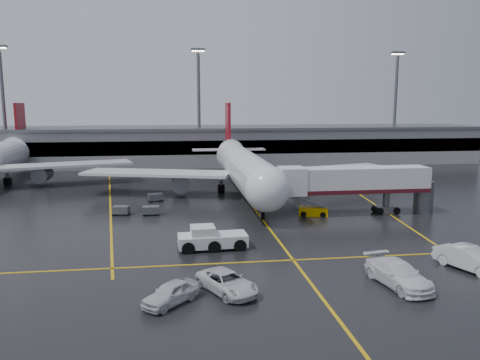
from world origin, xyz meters
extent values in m
plane|color=black|center=(0.00, 0.00, 0.00)|extent=(220.00, 220.00, 0.00)
cube|color=gold|center=(0.00, 0.00, 0.01)|extent=(0.25, 90.00, 0.02)
cube|color=gold|center=(0.00, -22.00, 0.01)|extent=(60.00, 0.25, 0.02)
cube|color=gold|center=(-20.00, 10.00, 0.01)|extent=(9.99, 69.35, 0.02)
cube|color=gold|center=(18.00, 10.00, 0.01)|extent=(7.57, 69.64, 0.02)
cube|color=gray|center=(0.00, 48.00, 4.00)|extent=(120.00, 18.00, 8.00)
cube|color=black|center=(0.00, 39.20, 4.50)|extent=(120.00, 0.40, 3.00)
cube|color=#595B60|center=(0.00, 48.00, 8.30)|extent=(122.00, 19.00, 0.60)
cylinder|color=#595B60|center=(-45.00, 42.00, 12.50)|extent=(0.70, 0.70, 25.00)
cylinder|color=#595B60|center=(-5.00, 42.00, 12.50)|extent=(0.70, 0.70, 25.00)
cube|color=#595B60|center=(-5.00, 42.00, 25.20)|extent=(3.00, 1.20, 0.50)
cube|color=#FFE5B2|center=(-5.00, 42.00, 24.90)|extent=(2.60, 0.90, 0.20)
cylinder|color=#595B60|center=(40.00, 42.00, 12.50)|extent=(0.70, 0.70, 25.00)
cube|color=#595B60|center=(40.00, 42.00, 25.20)|extent=(3.00, 1.20, 0.50)
cube|color=#FFE5B2|center=(40.00, 42.00, 24.90)|extent=(2.60, 0.90, 0.20)
cylinder|color=silver|center=(0.00, 8.00, 4.20)|extent=(5.20, 36.00, 5.20)
sphere|color=silver|center=(0.00, -10.00, 4.20)|extent=(5.20, 5.20, 5.20)
cone|color=silver|center=(0.00, 29.00, 4.80)|extent=(4.94, 8.00, 4.94)
cube|color=maroon|center=(0.00, 30.00, 9.70)|extent=(0.50, 5.50, 8.50)
cube|color=silver|center=(0.00, 29.00, 5.00)|extent=(14.00, 3.00, 0.25)
cube|color=silver|center=(-13.00, 10.00, 3.40)|extent=(22.80, 11.83, 0.40)
cube|color=silver|center=(13.00, 10.00, 3.40)|extent=(22.80, 11.83, 0.40)
cylinder|color=#595B60|center=(-9.50, 9.00, 2.00)|extent=(2.60, 4.50, 2.60)
cylinder|color=#595B60|center=(9.50, 9.00, 2.00)|extent=(2.60, 4.50, 2.60)
cylinder|color=#595B60|center=(0.00, -7.00, 1.00)|extent=(0.56, 0.56, 2.00)
cylinder|color=#595B60|center=(-3.20, 11.00, 1.00)|extent=(0.56, 0.56, 2.00)
cylinder|color=#595B60|center=(3.20, 11.00, 1.00)|extent=(0.56, 0.56, 2.00)
cylinder|color=black|center=(0.00, -7.00, 0.45)|extent=(0.40, 1.10, 1.10)
cylinder|color=black|center=(-3.20, 11.00, 0.55)|extent=(1.00, 1.40, 1.40)
cylinder|color=black|center=(3.20, 11.00, 0.55)|extent=(1.00, 1.40, 1.40)
cone|color=silver|center=(-42.00, 41.00, 4.80)|extent=(4.94, 8.00, 4.94)
cube|color=maroon|center=(-42.00, 42.00, 9.70)|extent=(0.50, 5.50, 8.50)
cube|color=silver|center=(-42.00, 41.00, 5.00)|extent=(14.00, 3.00, 0.25)
cube|color=silver|center=(-29.00, 22.00, 3.40)|extent=(22.80, 11.83, 0.40)
cylinder|color=#595B60|center=(-32.50, 21.00, 2.00)|extent=(2.60, 4.50, 2.60)
cylinder|color=#595B60|center=(-38.80, 23.00, 1.00)|extent=(0.56, 0.56, 2.00)
cylinder|color=black|center=(-38.80, 23.00, 0.55)|extent=(1.00, 1.40, 1.40)
cube|color=silver|center=(12.00, -6.00, 4.40)|extent=(18.00, 3.20, 3.00)
cube|color=#450F17|center=(12.00, -6.00, 3.10)|extent=(18.00, 3.30, 0.50)
cube|color=silver|center=(3.80, -6.00, 4.40)|extent=(3.00, 3.40, 3.30)
cylinder|color=#595B60|center=(16.00, -6.00, 1.50)|extent=(0.80, 0.80, 3.00)
cube|color=#595B60|center=(16.00, -6.00, 0.45)|extent=(2.60, 1.60, 0.90)
cylinder|color=#595B60|center=(21.00, -6.00, 2.00)|extent=(2.40, 2.40, 4.00)
cylinder|color=black|center=(14.90, -6.00, 0.45)|extent=(0.90, 1.80, 0.90)
cylinder|color=black|center=(17.10, -6.00, 0.45)|extent=(0.90, 1.80, 0.90)
cube|color=silver|center=(-6.76, -17.69, 0.83)|extent=(6.60, 2.91, 1.11)
cube|color=silver|center=(-7.68, -17.73, 1.76)|extent=(2.33, 2.33, 0.93)
cube|color=black|center=(-7.68, -17.73, 1.76)|extent=(2.10, 2.10, 0.83)
cylinder|color=black|center=(-9.16, -17.80, 0.51)|extent=(1.34, 2.83, 1.20)
cylinder|color=black|center=(-6.76, -17.69, 0.51)|extent=(1.34, 2.83, 1.20)
cylinder|color=black|center=(-4.36, -17.57, 0.51)|extent=(1.34, 2.83, 1.20)
cube|color=#D29B00|center=(6.61, -6.00, 0.54)|extent=(3.80, 2.51, 1.07)
cube|color=#595B60|center=(6.61, -6.00, 1.56)|extent=(3.50, 1.91, 1.23)
cylinder|color=black|center=(5.50, -5.63, 0.29)|extent=(1.18, 1.79, 0.68)
cylinder|color=black|center=(7.72, -6.37, 0.29)|extent=(1.18, 1.79, 0.68)
imported|color=silver|center=(-6.53, -28.27, 0.76)|extent=(4.82, 6.00, 1.52)
imported|color=white|center=(6.37, -28.76, 0.92)|extent=(3.61, 6.68, 1.84)
imported|color=silver|center=(13.80, -26.36, 0.97)|extent=(4.05, 6.25, 1.94)
imported|color=silver|center=(-10.57, -29.70, 0.76)|extent=(4.39, 4.44, 1.52)
cube|color=#595B60|center=(-13.28, -2.97, 0.65)|extent=(2.03, 1.34, 0.90)
cylinder|color=black|center=(-14.07, -3.48, 0.18)|extent=(0.40, 0.20, 0.40)
cylinder|color=black|center=(-12.47, -3.45, 0.18)|extent=(0.40, 0.20, 0.40)
cylinder|color=black|center=(-14.09, -2.48, 0.18)|extent=(0.40, 0.20, 0.40)
cylinder|color=black|center=(-12.49, -2.45, 0.18)|extent=(0.40, 0.20, 0.40)
cube|color=#595B60|center=(-16.97, -2.39, 0.65)|extent=(2.19, 1.63, 0.90)
cylinder|color=black|center=(-17.85, -2.74, 0.18)|extent=(0.40, 0.20, 0.40)
cylinder|color=black|center=(-16.27, -3.02, 0.18)|extent=(0.40, 0.20, 0.40)
cylinder|color=black|center=(-17.68, -1.76, 0.18)|extent=(0.40, 0.20, 0.40)
cylinder|color=black|center=(-16.10, -2.03, 0.18)|extent=(0.40, 0.20, 0.40)
cube|color=#595B60|center=(-13.10, 5.39, 0.65)|extent=(2.30, 1.85, 0.90)
cylinder|color=black|center=(-13.70, 4.67, 0.18)|extent=(0.40, 0.20, 0.40)
cylinder|color=black|center=(-12.18, 5.16, 0.18)|extent=(0.40, 0.20, 0.40)
cylinder|color=black|center=(-14.01, 5.62, 0.18)|extent=(0.40, 0.20, 0.40)
cylinder|color=black|center=(-12.49, 6.11, 0.18)|extent=(0.40, 0.20, 0.40)
camera|label=1|loc=(-9.95, -60.20, 13.45)|focal=34.80mm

